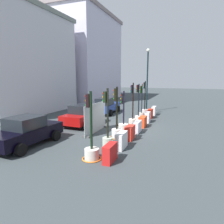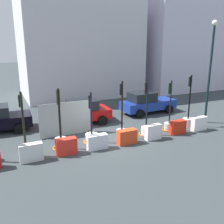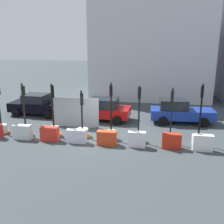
{
  "view_description": "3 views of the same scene",
  "coord_description": "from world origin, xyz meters",
  "px_view_note": "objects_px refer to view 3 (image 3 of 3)",
  "views": [
    {
      "loc": [
        -13.84,
        -4.14,
        3.74
      ],
      "look_at": [
        -2.03,
        0.43,
        1.53
      ],
      "focal_mm": 31.64,
      "sensor_mm": 36.0,
      "label": 1
    },
    {
      "loc": [
        -5.41,
        -12.54,
        5.49
      ],
      "look_at": [
        0.24,
        -0.33,
        1.72
      ],
      "focal_mm": 40.88,
      "sensor_mm": 36.0,
      "label": 2
    },
    {
      "loc": [
        3.36,
        -14.41,
        5.64
      ],
      "look_at": [
        0.85,
        0.72,
        1.43
      ],
      "focal_mm": 41.85,
      "sensor_mm": 36.0,
      "label": 3
    }
  ],
  "objects_px": {
    "construction_barrier_3": "(76,136)",
    "car_red_compact": "(103,109)",
    "traffic_light_4": "(111,130)",
    "construction_barrier_5": "(137,139)",
    "traffic_light_6": "(170,135)",
    "traffic_light_7": "(198,135)",
    "car_black_sedan": "(37,105)",
    "traffic_light_1": "(25,124)",
    "construction_barrier_4": "(107,138)",
    "construction_barrier_1": "(22,132)",
    "construction_barrier_7": "(203,143)",
    "traffic_light_3": "(82,130)",
    "construction_barrier_2": "(50,134)",
    "traffic_light_2": "(54,128)",
    "traffic_light_5": "(138,132)",
    "car_blue_estate": "(180,111)",
    "traffic_light_0": "(1,125)",
    "construction_barrier_6": "(172,141)"
  },
  "relations": [
    {
      "from": "car_red_compact",
      "to": "construction_barrier_4",
      "type": "bearing_deg",
      "value": -76.4
    },
    {
      "from": "traffic_light_2",
      "to": "traffic_light_1",
      "type": "bearing_deg",
      "value": -176.22
    },
    {
      "from": "traffic_light_3",
      "to": "traffic_light_4",
      "type": "xyz_separation_m",
      "value": [
        1.79,
        -0.18,
        0.17
      ]
    },
    {
      "from": "traffic_light_3",
      "to": "construction_barrier_5",
      "type": "distance_m",
      "value": 3.53
    },
    {
      "from": "traffic_light_4",
      "to": "traffic_light_7",
      "type": "xyz_separation_m",
      "value": [
        4.95,
        0.09,
        -0.06
      ]
    },
    {
      "from": "traffic_light_0",
      "to": "construction_barrier_3",
      "type": "height_order",
      "value": "traffic_light_0"
    },
    {
      "from": "traffic_light_3",
      "to": "construction_barrier_4",
      "type": "relative_size",
      "value": 2.64
    },
    {
      "from": "traffic_light_7",
      "to": "car_blue_estate",
      "type": "xyz_separation_m",
      "value": [
        -0.72,
        3.95,
        0.29
      ]
    },
    {
      "from": "traffic_light_3",
      "to": "car_blue_estate",
      "type": "xyz_separation_m",
      "value": [
        6.02,
        3.86,
        0.41
      ]
    },
    {
      "from": "construction_barrier_1",
      "to": "traffic_light_0",
      "type": "bearing_deg",
      "value": 156.01
    },
    {
      "from": "traffic_light_3",
      "to": "construction_barrier_2",
      "type": "relative_size",
      "value": 2.74
    },
    {
      "from": "traffic_light_4",
      "to": "car_blue_estate",
      "type": "distance_m",
      "value": 5.85
    },
    {
      "from": "traffic_light_6",
      "to": "construction_barrier_4",
      "type": "height_order",
      "value": "traffic_light_6"
    },
    {
      "from": "traffic_light_3",
      "to": "car_black_sedan",
      "type": "height_order",
      "value": "traffic_light_3"
    },
    {
      "from": "construction_barrier_1",
      "to": "construction_barrier_3",
      "type": "height_order",
      "value": "construction_barrier_1"
    },
    {
      "from": "traffic_light_6",
      "to": "construction_barrier_1",
      "type": "relative_size",
      "value": 2.93
    },
    {
      "from": "traffic_light_1",
      "to": "car_black_sedan",
      "type": "xyz_separation_m",
      "value": [
        -1.26,
        4.38,
        0.09
      ]
    },
    {
      "from": "traffic_light_4",
      "to": "traffic_light_6",
      "type": "xyz_separation_m",
      "value": [
        3.4,
        0.06,
        -0.15
      ]
    },
    {
      "from": "car_black_sedan",
      "to": "construction_barrier_7",
      "type": "bearing_deg",
      "value": -23.88
    },
    {
      "from": "traffic_light_3",
      "to": "construction_barrier_6",
      "type": "distance_m",
      "value": 5.31
    },
    {
      "from": "traffic_light_5",
      "to": "construction_barrier_6",
      "type": "bearing_deg",
      "value": -20.24
    },
    {
      "from": "construction_barrier_2",
      "to": "construction_barrier_7",
      "type": "distance_m",
      "value": 8.53
    },
    {
      "from": "construction_barrier_1",
      "to": "construction_barrier_6",
      "type": "distance_m",
      "value": 8.62
    },
    {
      "from": "traffic_light_2",
      "to": "construction_barrier_4",
      "type": "relative_size",
      "value": 2.98
    },
    {
      "from": "traffic_light_4",
      "to": "construction_barrier_5",
      "type": "height_order",
      "value": "traffic_light_4"
    },
    {
      "from": "traffic_light_4",
      "to": "construction_barrier_5",
      "type": "distance_m",
      "value": 1.82
    },
    {
      "from": "traffic_light_7",
      "to": "construction_barrier_3",
      "type": "xyz_separation_m",
      "value": [
        -6.81,
        -0.92,
        -0.13
      ]
    },
    {
      "from": "traffic_light_0",
      "to": "construction_barrier_1",
      "type": "bearing_deg",
      "value": -23.99
    },
    {
      "from": "construction_barrier_6",
      "to": "car_blue_estate",
      "type": "height_order",
      "value": "car_blue_estate"
    },
    {
      "from": "construction_barrier_1",
      "to": "traffic_light_3",
      "type": "bearing_deg",
      "value": 16.09
    },
    {
      "from": "traffic_light_5",
      "to": "construction_barrier_3",
      "type": "bearing_deg",
      "value": -167.58
    },
    {
      "from": "traffic_light_3",
      "to": "construction_barrier_3",
      "type": "xyz_separation_m",
      "value": [
        -0.07,
        -1.01,
        -0.01
      ]
    },
    {
      "from": "construction_barrier_3",
      "to": "car_red_compact",
      "type": "height_order",
      "value": "car_red_compact"
    },
    {
      "from": "traffic_light_7",
      "to": "car_black_sedan",
      "type": "xyz_separation_m",
      "value": [
        -11.55,
        4.23,
        0.27
      ]
    },
    {
      "from": "traffic_light_0",
      "to": "construction_barrier_7",
      "type": "bearing_deg",
      "value": -4.1
    },
    {
      "from": "construction_barrier_3",
      "to": "car_black_sedan",
      "type": "height_order",
      "value": "car_black_sedan"
    },
    {
      "from": "construction_barrier_1",
      "to": "construction_barrier_7",
      "type": "xyz_separation_m",
      "value": [
        10.22,
        -0.04,
        0.01
      ]
    },
    {
      "from": "construction_barrier_6",
      "to": "construction_barrier_1",
      "type": "bearing_deg",
      "value": -179.67
    },
    {
      "from": "construction_barrier_5",
      "to": "car_red_compact",
      "type": "bearing_deg",
      "value": 121.04
    },
    {
      "from": "traffic_light_2",
      "to": "car_blue_estate",
      "type": "relative_size",
      "value": 0.72
    },
    {
      "from": "construction_barrier_3",
      "to": "construction_barrier_5",
      "type": "relative_size",
      "value": 1.15
    },
    {
      "from": "traffic_light_1",
      "to": "construction_barrier_4",
      "type": "height_order",
      "value": "traffic_light_1"
    },
    {
      "from": "construction_barrier_3",
      "to": "construction_barrier_7",
      "type": "xyz_separation_m",
      "value": [
        6.91,
        -0.0,
        0.05
      ]
    },
    {
      "from": "traffic_light_3",
      "to": "construction_barrier_7",
      "type": "xyz_separation_m",
      "value": [
        6.83,
        -1.01,
        0.03
      ]
    },
    {
      "from": "traffic_light_4",
      "to": "construction_barrier_7",
      "type": "distance_m",
      "value": 5.12
    },
    {
      "from": "traffic_light_7",
      "to": "car_black_sedan",
      "type": "relative_size",
      "value": 0.8
    },
    {
      "from": "construction_barrier_4",
      "to": "car_blue_estate",
      "type": "relative_size",
      "value": 0.24
    },
    {
      "from": "traffic_light_5",
      "to": "construction_barrier_3",
      "type": "xyz_separation_m",
      "value": [
        -3.46,
        -0.76,
        -0.15
      ]
    },
    {
      "from": "traffic_light_1",
      "to": "construction_barrier_7",
      "type": "xyz_separation_m",
      "value": [
        10.38,
        -0.77,
        -0.26
      ]
    },
    {
      "from": "construction_barrier_1",
      "to": "construction_barrier_5",
      "type": "bearing_deg",
      "value": -0.72
    }
  ]
}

